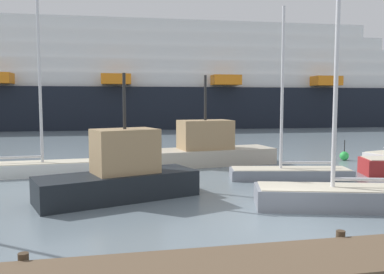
% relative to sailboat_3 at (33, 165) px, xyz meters
% --- Properties ---
extents(ground_plane, '(600.00, 600.00, 0.00)m').
position_rel_sailboat_3_xyz_m(ground_plane, '(10.28, -11.21, -0.61)').
color(ground_plane, slate).
extents(dock_pier, '(19.92, 2.36, 0.80)m').
position_rel_sailboat_3_xyz_m(dock_pier, '(10.28, -15.66, -0.28)').
color(dock_pier, brown).
rests_on(dock_pier, ground_plane).
extents(sailboat_3, '(6.81, 2.15, 12.96)m').
position_rel_sailboat_3_xyz_m(sailboat_3, '(0.00, 0.00, 0.00)').
color(sailboat_3, white).
rests_on(sailboat_3, ground_plane).
extents(sailboat_4, '(6.68, 2.90, 9.21)m').
position_rel_sailboat_3_xyz_m(sailboat_4, '(13.88, -3.72, -0.17)').
color(sailboat_4, gray).
rests_on(sailboat_4, ground_plane).
extents(sailboat_5, '(7.41, 3.79, 13.52)m').
position_rel_sailboat_3_xyz_m(sailboat_5, '(13.43, -9.83, 0.03)').
color(sailboat_5, gray).
rests_on(sailboat_5, ground_plane).
extents(fishing_boat_1, '(8.72, 3.82, 5.92)m').
position_rel_sailboat_3_xyz_m(fishing_boat_1, '(10.77, 2.07, 0.45)').
color(fishing_boat_1, '#BCB29E').
rests_on(fishing_boat_1, ground_plane).
extents(fishing_boat_2, '(7.23, 4.40, 5.43)m').
position_rel_sailboat_3_xyz_m(fishing_boat_2, '(4.72, -6.41, 0.46)').
color(fishing_boat_2, black).
rests_on(fishing_boat_2, ground_plane).
extents(channel_buoy_1, '(0.64, 0.64, 1.46)m').
position_rel_sailboat_3_xyz_m(channel_buoy_1, '(20.69, 1.94, -0.28)').
color(channel_buoy_1, green).
rests_on(channel_buoy_1, ground_plane).
extents(cruise_ship, '(114.32, 20.85, 22.20)m').
position_rel_sailboat_3_xyz_m(cruise_ship, '(5.46, 43.10, 6.54)').
color(cruise_ship, black).
rests_on(cruise_ship, ground_plane).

